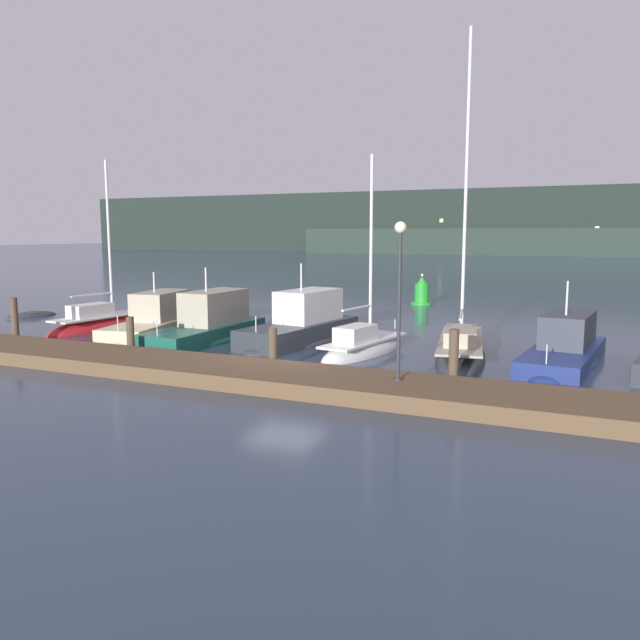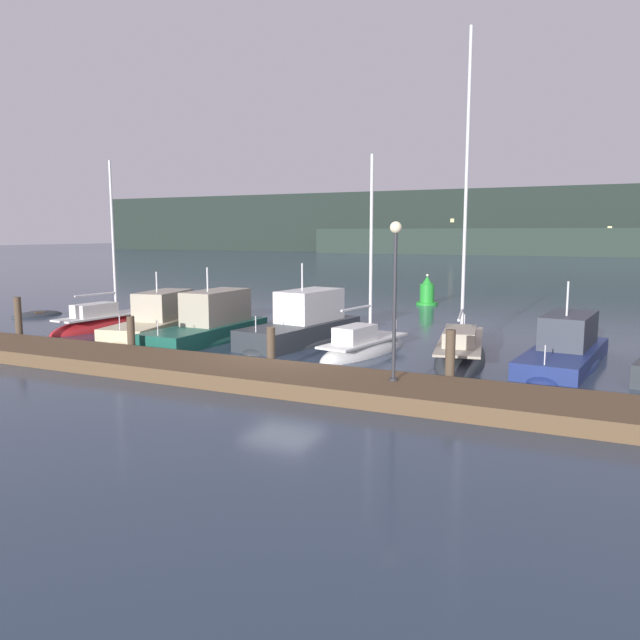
{
  "view_description": "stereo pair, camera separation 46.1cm",
  "coord_description": "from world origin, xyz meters",
  "px_view_note": "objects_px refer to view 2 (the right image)",
  "views": [
    {
      "loc": [
        9.58,
        -18.36,
        4.46
      ],
      "look_at": [
        0.0,
        3.0,
        1.2
      ],
      "focal_mm": 35.0,
      "sensor_mm": 36.0,
      "label": 1
    },
    {
      "loc": [
        10.0,
        -18.17,
        4.46
      ],
      "look_at": [
        0.0,
        3.0,
        1.2
      ],
      "focal_mm": 35.0,
      "sensor_mm": 36.0,
      "label": 2
    }
  ],
  "objects_px": {
    "sailboat_berth_5": "(363,350)",
    "channel_buoy": "(427,293)",
    "motorboat_berth_3": "(209,332)",
    "motorboat_berth_7": "(564,357)",
    "sailboat_berth_6": "(460,355)",
    "dock_lamppost": "(395,276)",
    "rowboat_adrift": "(37,316)",
    "motorboat_berth_4": "(302,332)",
    "sailboat_berth_1": "(107,325)",
    "motorboat_berth_2": "(158,327)"
  },
  "relations": [
    {
      "from": "motorboat_berth_4",
      "to": "sailboat_berth_6",
      "type": "relative_size",
      "value": 0.59
    },
    {
      "from": "sailboat_berth_1",
      "to": "channel_buoy",
      "type": "bearing_deg",
      "value": 55.32
    },
    {
      "from": "sailboat_berth_5",
      "to": "motorboat_berth_7",
      "type": "relative_size",
      "value": 1.06
    },
    {
      "from": "motorboat_berth_3",
      "to": "sailboat_berth_5",
      "type": "xyz_separation_m",
      "value": [
        6.94,
        0.08,
        -0.23
      ]
    },
    {
      "from": "sailboat_berth_6",
      "to": "rowboat_adrift",
      "type": "height_order",
      "value": "sailboat_berth_6"
    },
    {
      "from": "motorboat_berth_3",
      "to": "motorboat_berth_7",
      "type": "height_order",
      "value": "motorboat_berth_3"
    },
    {
      "from": "rowboat_adrift",
      "to": "motorboat_berth_3",
      "type": "bearing_deg",
      "value": -10.67
    },
    {
      "from": "channel_buoy",
      "to": "motorboat_berth_7",
      "type": "bearing_deg",
      "value": -59.54
    },
    {
      "from": "sailboat_berth_1",
      "to": "motorboat_berth_7",
      "type": "distance_m",
      "value": 20.27
    },
    {
      "from": "motorboat_berth_2",
      "to": "channel_buoy",
      "type": "bearing_deg",
      "value": 65.02
    },
    {
      "from": "motorboat_berth_3",
      "to": "sailboat_berth_5",
      "type": "relative_size",
      "value": 0.92
    },
    {
      "from": "motorboat_berth_7",
      "to": "rowboat_adrift",
      "type": "bearing_deg",
      "value": 177.18
    },
    {
      "from": "motorboat_berth_2",
      "to": "motorboat_berth_7",
      "type": "relative_size",
      "value": 0.97
    },
    {
      "from": "sailboat_berth_5",
      "to": "channel_buoy",
      "type": "relative_size",
      "value": 4.07
    },
    {
      "from": "dock_lamppost",
      "to": "rowboat_adrift",
      "type": "distance_m",
      "value": 24.5
    },
    {
      "from": "sailboat_berth_6",
      "to": "dock_lamppost",
      "type": "bearing_deg",
      "value": -95.02
    },
    {
      "from": "sailboat_berth_1",
      "to": "dock_lamppost",
      "type": "xyz_separation_m",
      "value": [
        16.32,
        -6.14,
        3.18
      ]
    },
    {
      "from": "rowboat_adrift",
      "to": "dock_lamppost",
      "type": "bearing_deg",
      "value": -18.81
    },
    {
      "from": "motorboat_berth_3",
      "to": "dock_lamppost",
      "type": "relative_size",
      "value": 1.68
    },
    {
      "from": "sailboat_berth_6",
      "to": "rowboat_adrift",
      "type": "distance_m",
      "value": 23.58
    },
    {
      "from": "motorboat_berth_2",
      "to": "motorboat_berth_3",
      "type": "xyz_separation_m",
      "value": [
        2.96,
        -0.33,
        0.04
      ]
    },
    {
      "from": "motorboat_berth_2",
      "to": "dock_lamppost",
      "type": "bearing_deg",
      "value": -23.84
    },
    {
      "from": "motorboat_berth_3",
      "to": "motorboat_berth_7",
      "type": "distance_m",
      "value": 13.95
    },
    {
      "from": "motorboat_berth_3",
      "to": "rowboat_adrift",
      "type": "bearing_deg",
      "value": 169.33
    },
    {
      "from": "channel_buoy",
      "to": "dock_lamppost",
      "type": "bearing_deg",
      "value": -76.67
    },
    {
      "from": "motorboat_berth_2",
      "to": "sailboat_berth_5",
      "type": "relative_size",
      "value": 0.92
    },
    {
      "from": "sailboat_berth_1",
      "to": "dock_lamppost",
      "type": "height_order",
      "value": "sailboat_berth_1"
    },
    {
      "from": "motorboat_berth_7",
      "to": "channel_buoy",
      "type": "distance_m",
      "value": 18.15
    },
    {
      "from": "sailboat_berth_5",
      "to": "channel_buoy",
      "type": "height_order",
      "value": "sailboat_berth_5"
    },
    {
      "from": "channel_buoy",
      "to": "rowboat_adrift",
      "type": "xyz_separation_m",
      "value": [
        -17.74,
        -14.31,
        -0.72
      ]
    },
    {
      "from": "dock_lamppost",
      "to": "sailboat_berth_6",
      "type": "bearing_deg",
      "value": 84.98
    },
    {
      "from": "motorboat_berth_2",
      "to": "rowboat_adrift",
      "type": "relative_size",
      "value": 2.47
    },
    {
      "from": "sailboat_berth_5",
      "to": "rowboat_adrift",
      "type": "distance_m",
      "value": 20.11
    },
    {
      "from": "dock_lamppost",
      "to": "rowboat_adrift",
      "type": "bearing_deg",
      "value": 161.19
    },
    {
      "from": "motorboat_berth_3",
      "to": "dock_lamppost",
      "type": "height_order",
      "value": "dock_lamppost"
    },
    {
      "from": "motorboat_berth_2",
      "to": "motorboat_berth_4",
      "type": "relative_size",
      "value": 1.01
    },
    {
      "from": "sailboat_berth_5",
      "to": "sailboat_berth_1",
      "type": "bearing_deg",
      "value": 177.05
    },
    {
      "from": "sailboat_berth_1",
      "to": "motorboat_berth_4",
      "type": "bearing_deg",
      "value": 2.93
    },
    {
      "from": "rowboat_adrift",
      "to": "motorboat_berth_4",
      "type": "bearing_deg",
      "value": -3.98
    },
    {
      "from": "sailboat_berth_6",
      "to": "channel_buoy",
      "type": "xyz_separation_m",
      "value": [
        -5.77,
        16.22,
        0.58
      ]
    },
    {
      "from": "motorboat_berth_2",
      "to": "dock_lamppost",
      "type": "distance_m",
      "value": 14.43
    },
    {
      "from": "rowboat_adrift",
      "to": "sailboat_berth_5",
      "type": "bearing_deg",
      "value": -6.77
    },
    {
      "from": "motorboat_berth_2",
      "to": "sailboat_berth_1",
      "type": "bearing_deg",
      "value": 172.64
    },
    {
      "from": "sailboat_berth_5",
      "to": "channel_buoy",
      "type": "distance_m",
      "value": 16.84
    },
    {
      "from": "sailboat_berth_1",
      "to": "motorboat_berth_3",
      "type": "bearing_deg",
      "value": -6.89
    },
    {
      "from": "motorboat_berth_4",
      "to": "channel_buoy",
      "type": "distance_m",
      "value": 15.51
    },
    {
      "from": "dock_lamppost",
      "to": "motorboat_berth_3",
      "type": "bearing_deg",
      "value": 151.63
    },
    {
      "from": "sailboat_berth_1",
      "to": "channel_buoy",
      "type": "distance_m",
      "value": 19.46
    },
    {
      "from": "motorboat_berth_4",
      "to": "sailboat_berth_6",
      "type": "distance_m",
      "value": 6.75
    },
    {
      "from": "channel_buoy",
      "to": "rowboat_adrift",
      "type": "bearing_deg",
      "value": -141.1
    }
  ]
}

